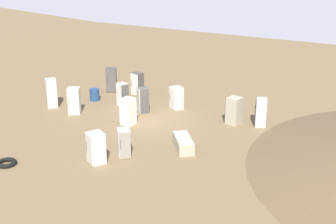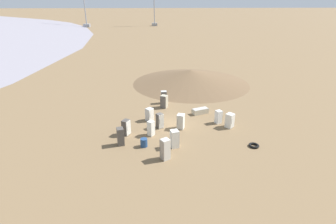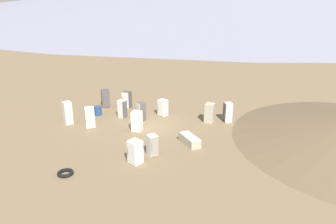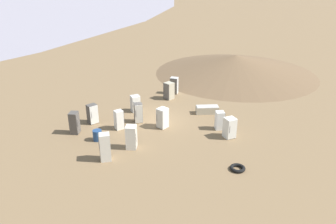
{
  "view_description": "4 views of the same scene",
  "coord_description": "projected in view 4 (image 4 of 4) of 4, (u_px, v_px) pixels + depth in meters",
  "views": [
    {
      "loc": [
        -25.53,
        -6.45,
        10.08
      ],
      "look_at": [
        -1.41,
        -1.4,
        1.15
      ],
      "focal_mm": 50.0,
      "sensor_mm": 36.0,
      "label": 1
    },
    {
      "loc": [
        2.2,
        25.93,
        12.52
      ],
      "look_at": [
        0.48,
        0.85,
        1.82
      ],
      "focal_mm": 28.0,
      "sensor_mm": 36.0,
      "label": 2
    },
    {
      "loc": [
        -24.83,
        0.59,
        10.23
      ],
      "look_at": [
        0.61,
        -1.46,
        0.96
      ],
      "focal_mm": 35.0,
      "sensor_mm": 36.0,
      "label": 3
    },
    {
      "loc": [
        -8.42,
        23.1,
        11.52
      ],
      "look_at": [
        -1.18,
        0.75,
        1.2
      ],
      "focal_mm": 35.0,
      "sensor_mm": 36.0,
      "label": 4
    }
  ],
  "objects": [
    {
      "name": "discarded_fridge_6",
      "position": [
        138.0,
        113.0,
        26.49
      ],
      "size": [
        0.87,
        0.86,
        1.61
      ],
      "rotation": [
        0.0,
        0.0,
        0.55
      ],
      "color": "#4C4742",
      "rests_on": "ground_plane"
    },
    {
      "name": "rusty_barrel",
      "position": [
        97.0,
        135.0,
        23.79
      ],
      "size": [
        0.65,
        0.65,
        0.8
      ],
      "color": "navy",
      "rests_on": "ground_plane"
    },
    {
      "name": "discarded_fridge_12",
      "position": [
        220.0,
        120.0,
        25.33
      ],
      "size": [
        0.85,
        0.81,
        1.47
      ],
      "rotation": [
        0.0,
        0.0,
        2.0
      ],
      "color": "white",
      "rests_on": "ground_plane"
    },
    {
      "name": "discarded_fridge_11",
      "position": [
        174.0,
        86.0,
        32.61
      ],
      "size": [
        0.76,
        0.68,
        1.65
      ],
      "rotation": [
        0.0,
        0.0,
        0.04
      ],
      "color": "silver",
      "rests_on": "ground_plane"
    },
    {
      "name": "discarded_fridge_1",
      "position": [
        230.0,
        128.0,
        24.07
      ],
      "size": [
        1.06,
        1.06,
        1.55
      ],
      "rotation": [
        0.0,
        0.0,
        0.75
      ],
      "color": "silver",
      "rests_on": "ground_plane"
    },
    {
      "name": "scrap_tire",
      "position": [
        238.0,
        168.0,
        20.39
      ],
      "size": [
        0.97,
        0.97,
        0.22
      ],
      "color": "black",
      "rests_on": "ground_plane"
    },
    {
      "name": "dirt_mound",
      "position": [
        235.0,
        64.0,
        38.84
      ],
      "size": [
        18.94,
        18.94,
        2.18
      ],
      "color": "brown",
      "rests_on": "ground_plane"
    },
    {
      "name": "discarded_fridge_9",
      "position": [
        131.0,
        137.0,
        22.58
      ],
      "size": [
        0.86,
        0.86,
        1.69
      ],
      "rotation": [
        0.0,
        0.0,
        1.81
      ],
      "color": "silver",
      "rests_on": "ground_plane"
    },
    {
      "name": "discarded_fridge_4",
      "position": [
        92.0,
        114.0,
        26.33
      ],
      "size": [
        0.91,
        0.95,
        1.58
      ],
      "rotation": [
        0.0,
        0.0,
        1.03
      ],
      "color": "#4C4742",
      "rests_on": "ground_plane"
    },
    {
      "name": "discarded_fridge_5",
      "position": [
        105.0,
        147.0,
        21.11
      ],
      "size": [
        0.93,
        0.9,
        1.89
      ],
      "rotation": [
        0.0,
        0.0,
        5.24
      ],
      "color": "beige",
      "rests_on": "ground_plane"
    },
    {
      "name": "ground_plane",
      "position": [
        157.0,
        120.0,
        27.13
      ],
      "size": [
        1000.0,
        1000.0,
        0.0
      ],
      "primitive_type": "plane",
      "color": "brown"
    },
    {
      "name": "discarded_fridge_8",
      "position": [
        169.0,
        91.0,
        31.28
      ],
      "size": [
        1.03,
        1.04,
        1.6
      ],
      "rotation": [
        0.0,
        0.0,
        5.81
      ],
      "color": "#B2A88E",
      "rests_on": "ground_plane"
    },
    {
      "name": "discarded_fridge_0",
      "position": [
        74.0,
        123.0,
        24.65
      ],
      "size": [
        0.75,
        0.84,
        1.71
      ],
      "rotation": [
        0.0,
        0.0,
        1.81
      ],
      "color": "#4C4742",
      "rests_on": "ground_plane"
    },
    {
      "name": "discarded_fridge_2",
      "position": [
        162.0,
        118.0,
        25.6
      ],
      "size": [
        0.92,
        0.96,
        1.6
      ],
      "rotation": [
        0.0,
        0.0,
        5.9
      ],
      "color": "silver",
      "rests_on": "ground_plane"
    },
    {
      "name": "discarded_fridge_7",
      "position": [
        207.0,
        110.0,
        28.3
      ],
      "size": [
        2.1,
        1.44,
        0.65
      ],
      "rotation": [
        0.0,
        0.0,
        5.08
      ],
      "color": "#B2A88E",
      "rests_on": "ground_plane"
    },
    {
      "name": "discarded_fridge_3",
      "position": [
        119.0,
        120.0,
        25.37
      ],
      "size": [
        0.83,
        0.84,
        1.54
      ],
      "rotation": [
        0.0,
        0.0,
        2.46
      ],
      "color": "silver",
      "rests_on": "ground_plane"
    },
    {
      "name": "discarded_fridge_10",
      "position": [
        135.0,
        104.0,
        28.52
      ],
      "size": [
        0.99,
        0.99,
        1.45
      ],
      "rotation": [
        0.0,
        0.0,
        0.74
      ],
      "color": "silver",
      "rests_on": "ground_plane"
    }
  ]
}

